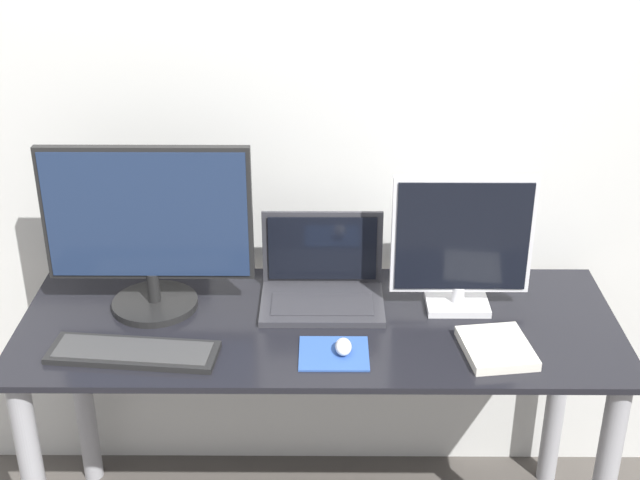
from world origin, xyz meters
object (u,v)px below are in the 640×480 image
monitor_left (148,229)px  monitor_right (462,243)px  keyboard (133,352)px  mouse (343,347)px  book (497,348)px  laptop (322,280)px

monitor_left → monitor_right: bearing=0.0°
keyboard → mouse: (0.55, 0.01, 0.01)m
monitor_right → mouse: bearing=-143.5°
monitor_left → mouse: (0.53, -0.24, -0.22)m
monitor_right → book: size_ratio=1.78×
laptop → keyboard: 0.58m
monitor_left → laptop: size_ratio=1.64×
laptop → keyboard: (-0.49, -0.30, -0.05)m
monitor_right → laptop: (-0.38, 0.05, -0.14)m
monitor_left → mouse: size_ratio=8.25×
mouse → book: size_ratio=0.31×
laptop → book: laptop is taller
laptop → keyboard: laptop is taller
keyboard → book: book is taller
monitor_left → book: size_ratio=2.55×
monitor_left → mouse: bearing=-24.5°
monitor_right → book: monitor_right is taller
keyboard → mouse: size_ratio=6.49×
book → mouse: bearing=-178.5°
laptop → mouse: laptop is taller
monitor_right → keyboard: 0.93m
monitor_right → laptop: size_ratio=1.14×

